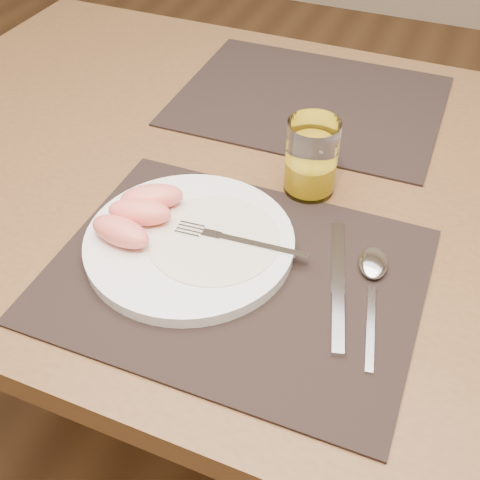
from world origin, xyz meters
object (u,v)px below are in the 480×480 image
(knife, at_px, (338,294))
(juice_glass, at_px, (311,161))
(placemat_near, at_px, (235,275))
(placemat_far, at_px, (310,100))
(spoon, at_px, (373,272))
(fork, at_px, (229,239))
(table, at_px, (277,216))
(plate, at_px, (190,242))

(knife, distance_m, juice_glass, 0.21)
(knife, bearing_deg, placemat_near, -173.63)
(placemat_far, height_order, juice_glass, juice_glass)
(spoon, bearing_deg, fork, -172.17)
(table, distance_m, placemat_near, 0.24)
(placemat_near, height_order, spoon, spoon)
(plate, xyz_separation_m, fork, (0.05, 0.02, 0.01))
(juice_glass, bearing_deg, table, 156.72)
(placemat_near, xyz_separation_m, knife, (0.13, 0.01, 0.00))
(spoon, distance_m, juice_glass, 0.19)
(fork, bearing_deg, table, 89.16)
(spoon, bearing_deg, juice_glass, 133.02)
(placemat_far, bearing_deg, spoon, -61.86)
(spoon, bearing_deg, placemat_near, -158.32)
(placemat_near, distance_m, placemat_far, 0.44)
(placemat_near, relative_size, knife, 2.08)
(placemat_near, relative_size, plate, 1.67)
(placemat_far, xyz_separation_m, spoon, (0.20, -0.38, 0.01))
(placemat_near, relative_size, juice_glass, 4.09)
(placemat_near, distance_m, plate, 0.08)
(fork, bearing_deg, juice_glass, 70.97)
(table, distance_m, juice_glass, 0.15)
(spoon, relative_size, juice_glass, 1.74)
(plate, distance_m, juice_glass, 0.21)
(spoon, height_order, juice_glass, juice_glass)
(table, relative_size, plate, 5.19)
(juice_glass, bearing_deg, placemat_near, -98.99)
(knife, bearing_deg, plate, 177.82)
(table, height_order, plate, plate)
(table, relative_size, fork, 7.99)
(table, height_order, placemat_far, placemat_far)
(placemat_far, relative_size, juice_glass, 4.09)
(table, height_order, knife, knife)
(spoon, bearing_deg, placemat_far, 118.14)
(table, xyz_separation_m, knife, (0.15, -0.21, 0.09))
(table, bearing_deg, placemat_near, -84.49)
(fork, bearing_deg, knife, -8.82)
(fork, relative_size, knife, 0.81)
(placemat_near, height_order, plate, plate)
(spoon, xyz_separation_m, juice_glass, (-0.13, 0.13, 0.04))
(plate, relative_size, knife, 1.25)
(placemat_far, bearing_deg, juice_glass, -72.61)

